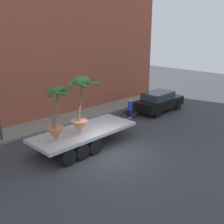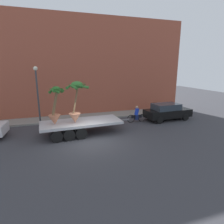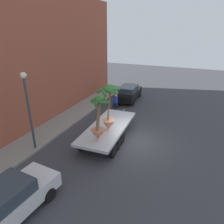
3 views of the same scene
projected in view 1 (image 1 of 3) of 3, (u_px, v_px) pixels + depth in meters
ground_plane at (109, 154)px, 13.77m from camera, size 60.00×60.00×0.00m
sidewalk at (48, 124)px, 18.00m from camera, size 24.00×2.20×0.15m
building_facade at (30, 49)px, 17.75m from camera, size 24.00×1.20×9.87m
flatbed_trailer at (81, 135)px, 14.27m from camera, size 6.95×2.59×0.98m
potted_palm_rear at (81, 104)px, 13.52m from camera, size 1.59×1.65×2.99m
potted_palm_middle at (56, 117)px, 12.72m from camera, size 1.25×1.15×2.67m
cyclist at (130, 110)px, 19.02m from camera, size 1.84×0.34×1.54m
parked_car at (159, 101)px, 20.81m from camera, size 4.47×2.03×1.58m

